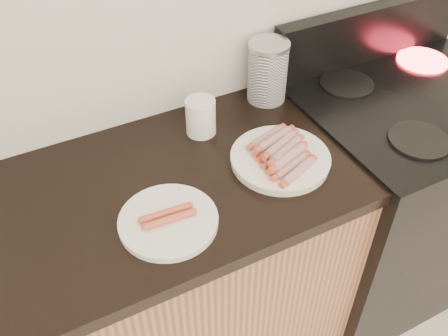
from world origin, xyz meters
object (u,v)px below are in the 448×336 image
side_plate (168,221)px  mug (201,117)px  stove (390,195)px  canister (268,71)px  main_plate (280,160)px

side_plate → mug: mug is taller
stove → canister: canister is taller
stove → main_plate: (-0.57, -0.05, 0.45)m
side_plate → mug: size_ratio=2.21×
side_plate → canister: (0.50, 0.36, 0.09)m
main_plate → stove: bearing=5.0°
stove → mug: (-0.71, 0.18, 0.50)m
side_plate → canister: size_ratio=1.24×
stove → canister: bearing=151.1°
side_plate → mug: 0.38m
side_plate → mug: (0.23, 0.30, 0.05)m
mug → main_plate: bearing=-59.3°
stove → side_plate: 1.05m
main_plate → mug: mug is taller
stove → side_plate: (-0.94, -0.12, 0.45)m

